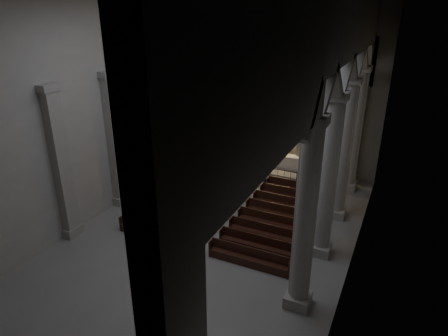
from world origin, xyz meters
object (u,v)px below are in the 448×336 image
at_px(altar, 288,161).
at_px(worshipper, 265,186).
at_px(altar_rail, 265,171).
at_px(candle_stand_right, 314,180).
at_px(pews, 232,210).
at_px(candle_stand_left, 236,166).

bearing_deg(altar, worshipper, -91.64).
relative_size(altar_rail, candle_stand_right, 3.25).
bearing_deg(worshipper, pews, -80.56).
height_order(candle_stand_right, pews, candle_stand_right).
height_order(candle_stand_left, worshipper, candle_stand_left).
xyz_separation_m(altar_rail, candle_stand_right, (3.35, 0.46, -0.22)).
bearing_deg(pews, altar, 83.20).
xyz_separation_m(pews, worshipper, (0.81, 3.25, 0.27)).
distance_m(altar, worshipper, 4.64).
bearing_deg(pews, worshipper, 76.05).
xyz_separation_m(altar_rail, pews, (-0.00, -5.55, -0.31)).
relative_size(altar_rail, worshipper, 4.14).
xyz_separation_m(candle_stand_right, worshipper, (-2.54, -2.75, 0.17)).
xyz_separation_m(altar, pews, (-0.94, -7.89, -0.32)).
bearing_deg(candle_stand_right, altar_rail, -172.25).
height_order(altar_rail, worshipper, worshipper).
xyz_separation_m(candle_stand_left, worshipper, (3.21, -2.78, 0.20)).
height_order(altar, worshipper, worshipper).
relative_size(altar, pews, 0.19).
relative_size(altar, candle_stand_right, 1.26).
xyz_separation_m(altar_rail, candle_stand_left, (-2.41, 0.48, -0.24)).
distance_m(candle_stand_left, worshipper, 4.25).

